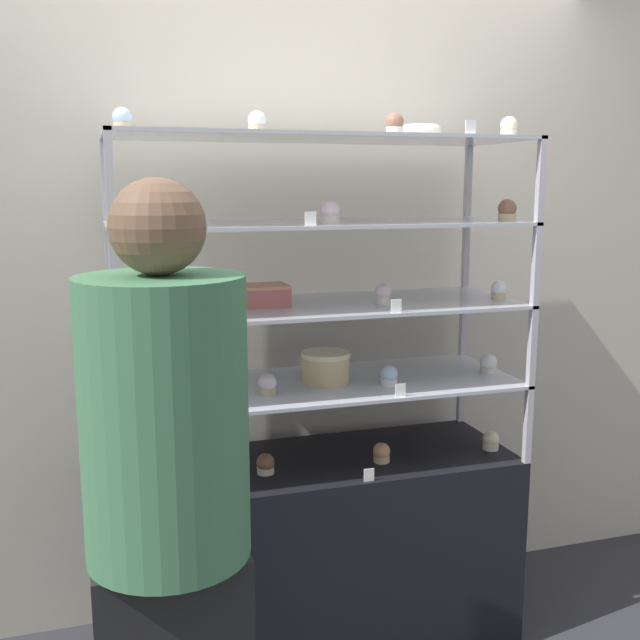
{
  "coord_description": "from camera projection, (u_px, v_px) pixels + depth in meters",
  "views": [
    {
      "loc": [
        -0.77,
        -2.47,
        1.72
      ],
      "look_at": [
        0.0,
        0.0,
        1.25
      ],
      "focal_mm": 42.0,
      "sensor_mm": 36.0,
      "label": 1
    }
  ],
  "objects": [
    {
      "name": "back_wall",
      "position": [
        290.0,
        290.0,
        3.0
      ],
      "size": [
        8.0,
        0.05,
        2.6
      ],
      "color": "beige",
      "rests_on": "ground_plane"
    },
    {
      "name": "display_base",
      "position": [
        320.0,
        553.0,
        2.79
      ],
      "size": [
        1.42,
        0.53,
        0.73
      ],
      "color": "black",
      "rests_on": "ground_plane"
    },
    {
      "name": "display_riser_lower",
      "position": [
        320.0,
        387.0,
        2.67
      ],
      "size": [
        1.42,
        0.53,
        0.29
      ],
      "color": "#B7B7BC",
      "rests_on": "display_base"
    },
    {
      "name": "display_riser_middle",
      "position": [
        320.0,
        308.0,
        2.62
      ],
      "size": [
        1.42,
        0.53,
        0.29
      ],
      "color": "#B7B7BC",
      "rests_on": "display_riser_lower"
    },
    {
      "name": "display_riser_upper",
      "position": [
        320.0,
        226.0,
        2.57
      ],
      "size": [
        1.42,
        0.53,
        0.29
      ],
      "color": "#B7B7BC",
      "rests_on": "display_riser_middle"
    },
    {
      "name": "display_riser_top",
      "position": [
        320.0,
        141.0,
        2.52
      ],
      "size": [
        1.42,
        0.53,
        0.29
      ],
      "color": "#B7B7BC",
      "rests_on": "display_riser_upper"
    },
    {
      "name": "layer_cake_centerpiece",
      "position": [
        326.0,
        367.0,
        2.68
      ],
      "size": [
        0.18,
        0.18,
        0.11
      ],
      "color": "#DBBC84",
      "rests_on": "display_riser_lower"
    },
    {
      "name": "sheet_cake_frosted",
      "position": [
        257.0,
        295.0,
        2.57
      ],
      "size": [
        0.21,
        0.14,
        0.07
      ],
      "color": "#C66660",
      "rests_on": "display_riser_middle"
    },
    {
      "name": "cupcake_0",
      "position": [
        143.0,
        484.0,
        2.41
      ],
      "size": [
        0.06,
        0.06,
        0.07
      ],
      "color": "beige",
      "rests_on": "display_base"
    },
    {
      "name": "cupcake_1",
      "position": [
        265.0,
        464.0,
        2.58
      ],
      "size": [
        0.06,
        0.06,
        0.07
      ],
      "color": "beige",
      "rests_on": "display_base"
    },
    {
      "name": "cupcake_2",
      "position": [
        381.0,
        453.0,
        2.69
      ],
      "size": [
        0.06,
        0.06,
        0.07
      ],
      "color": "#CCB28C",
      "rests_on": "display_base"
    },
    {
      "name": "cupcake_3",
      "position": [
        491.0,
        441.0,
        2.82
      ],
      "size": [
        0.06,
        0.06,
        0.07
      ],
      "color": "beige",
      "rests_on": "display_base"
    },
    {
      "name": "price_tag_0",
      "position": [
        369.0,
        475.0,
        2.52
      ],
      "size": [
        0.04,
        0.0,
        0.04
      ],
      "color": "white",
      "rests_on": "display_base"
    },
    {
      "name": "cupcake_4",
      "position": [
        130.0,
        394.0,
        2.41
      ],
      "size": [
        0.06,
        0.06,
        0.07
      ],
      "color": "#CCB28C",
      "rests_on": "display_riser_lower"
    },
    {
      "name": "cupcake_5",
      "position": [
        267.0,
        385.0,
        2.52
      ],
      "size": [
        0.06,
        0.06,
        0.07
      ],
      "color": "#CCB28C",
      "rests_on": "display_riser_lower"
    },
    {
      "name": "cupcake_6",
      "position": [
        389.0,
        376.0,
        2.64
      ],
      "size": [
        0.06,
        0.06,
        0.07
      ],
      "color": "white",
      "rests_on": "display_riser_lower"
    },
    {
      "name": "cupcake_7",
      "position": [
        488.0,
        364.0,
        2.82
      ],
      "size": [
        0.06,
        0.06,
        0.07
      ],
      "color": "beige",
      "rests_on": "display_riser_lower"
    },
    {
      "name": "price_tag_1",
      "position": [
        400.0,
        390.0,
        2.5
      ],
      "size": [
        0.04,
        0.0,
        0.04
      ],
      "color": "white",
      "rests_on": "display_riser_lower"
    },
    {
      "name": "cupcake_8",
      "position": [
        132.0,
        309.0,
        2.3
      ],
      "size": [
        0.06,
        0.06,
        0.07
      ],
      "color": "beige",
      "rests_on": "display_riser_middle"
    },
    {
      "name": "cupcake_9",
      "position": [
        383.0,
        294.0,
        2.61
      ],
      "size": [
        0.06,
        0.06,
        0.07
      ],
      "color": "beige",
      "rests_on": "display_riser_middle"
    },
    {
      "name": "cupcake_10",
      "position": [
        499.0,
        291.0,
        2.7
      ],
      "size": [
        0.06,
        0.06,
        0.07
      ],
      "color": "#CCB28C",
      "rests_on": "display_riser_middle"
    },
    {
      "name": "price_tag_2",
      "position": [
        396.0,
        306.0,
        2.44
      ],
      "size": [
        0.04,
        0.0,
        0.04
      ],
      "color": "white",
      "rests_on": "display_riser_middle"
    },
    {
      "name": "cupcake_11",
      "position": [
        124.0,
        215.0,
        2.25
      ],
      "size": [
        0.07,
        0.07,
        0.08
      ],
      "color": "#CCB28C",
      "rests_on": "display_riser_upper"
    },
    {
      "name": "cupcake_12",
      "position": [
        329.0,
        213.0,
        2.45
      ],
      "size": [
        0.07,
        0.07,
        0.08
      ],
      "color": "beige",
      "rests_on": "display_riser_upper"
    },
    {
      "name": "cupcake_13",
      "position": [
        507.0,
        210.0,
        2.65
      ],
      "size": [
        0.07,
        0.07,
        0.08
      ],
      "color": "#CCB28C",
      "rests_on": "display_riser_upper"
    },
    {
      "name": "price_tag_3",
      "position": [
        311.0,
        219.0,
        2.3
      ],
      "size": [
        0.04,
        0.0,
        0.04
      ],
      "color": "white",
      "rests_on": "display_riser_upper"
    },
    {
      "name": "cupcake_14",
      "position": [
        122.0,
        120.0,
        2.27
      ],
      "size": [
        0.06,
        0.06,
        0.07
      ],
      "color": "#CCB28C",
      "rests_on": "display_riser_top"
    },
    {
      "name": "cupcake_15",
      "position": [
        257.0,
        123.0,
        2.39
      ],
      "size": [
        0.06,
        0.06,
        0.07
      ],
      "color": "#CCB28C",
      "rests_on": "display_riser_top"
    },
    {
      "name": "cupcake_16",
      "position": [
        395.0,
        124.0,
        2.45
      ],
      "size": [
        0.06,
        0.06,
        0.07
      ],
      "color": "beige",
      "rests_on": "display_riser_top"
    },
    {
      "name": "cupcake_17",
      "position": [
        509.0,
        127.0,
        2.58
      ],
      "size": [
        0.06,
        0.06,
        0.07
      ],
      "color": "beige",
      "rests_on": "display_riser_top"
    },
    {
      "name": "price_tag_4",
      "position": [
        471.0,
        127.0,
        2.41
      ],
      "size": [
        0.04,
        0.0,
        0.04
      ],
      "color": "white",
      "rests_on": "display_riser_top"
    },
    {
      "name": "donut_glazed",
      "position": [
        421.0,
        131.0,
        2.56
      ],
      "size": [
        0.14,
        0.14,
        0.04
      ],
      "color": "#EFE5CC",
      "rests_on": "display_riser_top"
    },
    {
      "name": "customer_figure",
      "position": [
        168.0,
        508.0,
        1.86
      ],
      "size": [
        0.41,
        0.41,
        1.74
      ],
      "color": "black",
      "rests_on": "ground_plane"
    }
  ]
}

